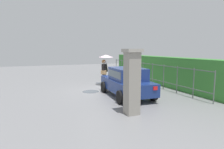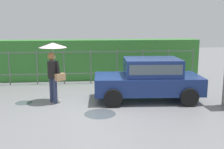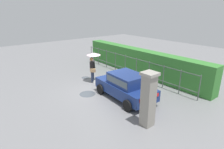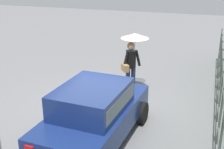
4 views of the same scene
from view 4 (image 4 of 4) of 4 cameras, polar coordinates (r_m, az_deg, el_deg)
ground_plane at (r=9.29m, az=-1.81°, el=-6.13°), size 40.00×40.00×0.00m
car at (r=7.25m, az=-3.42°, el=-7.05°), size 3.82×2.03×1.48m
pedestrian at (r=9.94m, az=3.94°, el=4.59°), size 0.93×0.93×2.04m
fence_section at (r=9.16m, az=20.01°, el=-2.17°), size 10.71×0.05×1.50m
puddle_near at (r=9.60m, az=-6.94°, el=-5.36°), size 0.96×0.96×0.00m
puddle_far at (r=11.37m, az=4.98°, el=-1.13°), size 0.57×0.57×0.00m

